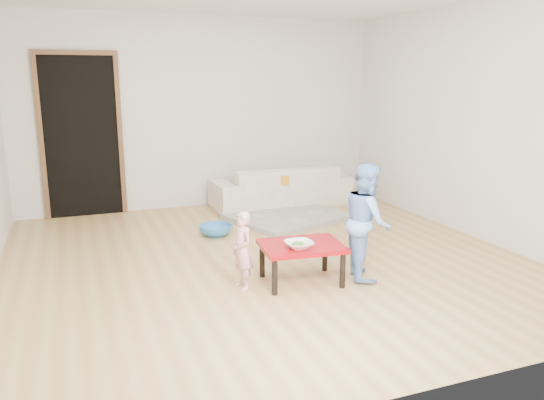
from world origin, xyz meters
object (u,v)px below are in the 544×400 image
bowl (299,245)px  sofa (281,186)px  child_pink (242,251)px  basin (216,230)px  red_table (301,263)px  child_blue (367,221)px

bowl → sofa: bearing=71.1°
child_pink → sofa: bearing=141.7°
sofa → bowl: 3.01m
bowl → basin: bearing=98.8°
sofa → red_table: bearing=70.6°
child_pink → child_blue: child_blue is taller
bowl → child_pink: bearing=162.8°
sofa → red_table: 2.89m
sofa → child_pink: size_ratio=2.86×
child_blue → bowl: bearing=109.9°
basin → red_table: bearing=-78.5°
sofa → child_blue: 2.85m
red_table → bowl: bowl is taller
child_pink → child_blue: 1.16m
bowl → child_blue: size_ratio=0.23×
child_pink → child_blue: (1.14, -0.12, 0.19)m
red_table → bowl: bearing=-125.4°
red_table → basin: size_ratio=1.85×
bowl → child_blue: child_blue is taller
bowl → child_blue: bearing=1.7°
child_pink → bowl: bearing=62.5°
sofa → bowl: sofa is taller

